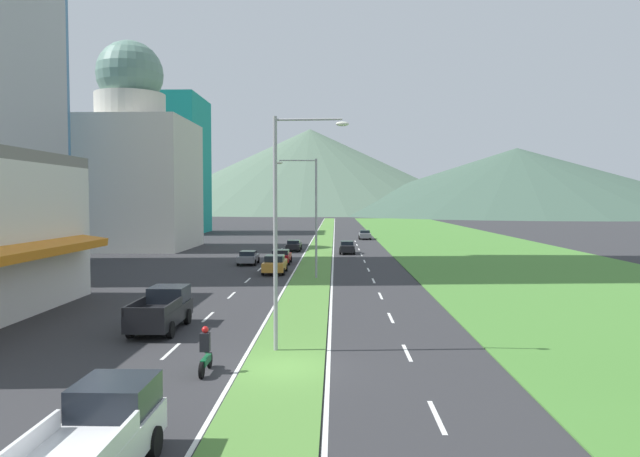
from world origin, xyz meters
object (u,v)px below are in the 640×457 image
Objects in this scene: car_0 at (347,247)px; car_1 at (281,256)px; car_3 at (365,235)px; car_4 at (248,257)px; street_lamp_mid at (312,210)px; street_lamp_near at (283,218)px; car_5 at (275,264)px; pickup_truck_1 at (96,440)px; pickup_truck_0 at (162,310)px; motorcycle_rider at (206,354)px; car_2 at (294,245)px.

car_0 reaches higher than car_1.
car_3 reaches higher than car_4.
street_lamp_mid is 2.28× the size of car_0.
street_lamp_mid is at bearing 89.33° from street_lamp_near.
car_5 reaches higher than car_0.
car_5 is (0.19, -7.87, 0.07)m from car_1.
pickup_truck_1 reaches higher than car_0.
street_lamp_mid is 2.08× the size of car_5.
pickup_truck_0 is (-10.18, -42.16, 0.21)m from car_0.
pickup_truck_0 is at bearing 174.04° from car_1.
street_lamp_near is at bearing -39.26° from motorcycle_rider.
pickup_truck_0 is at bearing 146.73° from street_lamp_near.
motorcycle_rider is (0.48, -30.36, -0.07)m from car_5.
car_0 is at bearing -119.26° from car_2.
pickup_truck_0 is 1.00× the size of pickup_truck_1.
car_3 is at bearing -19.68° from car_4.
car_1 reaches higher than car_4.
motorcycle_rider is at bearing -4.43° from pickup_truck_1.
car_4 is 0.86× the size of car_5.
car_3 is (3.42, 25.83, -0.01)m from car_0.
street_lamp_near reaches higher than street_lamp_mid.
car_0 is 20.50m from car_5.
pickup_truck_1 is at bearing -176.00° from car_4.
pickup_truck_0 is 8.49m from motorcycle_rider.
pickup_truck_1 is at bearing 179.77° from car_2.
street_lamp_near is 2.46× the size of car_4.
car_3 is at bearing -12.73° from car_5.
car_0 is 15.94m from car_4.
car_5 is 0.88× the size of pickup_truck_1.
pickup_truck_1 is (-3.34, -11.91, -4.81)m from street_lamp_near.
street_lamp_mid is 2.10× the size of car_2.
car_4 is at bearing 167.78° from car_2.
pickup_truck_1 is (-0.25, -62.13, 0.26)m from car_2.
car_0 reaches higher than car_4.
pickup_truck_1 is at bearing -7.04° from car_3.
car_3 is 2.21× the size of motorcycle_rider.
street_lamp_near reaches higher than pickup_truck_0.
car_0 is 58.78m from pickup_truck_1.
car_1 is 0.80× the size of pickup_truck_0.
car_0 is at bearing -7.23° from motorcycle_rider.
car_2 is 24.28m from car_3.
car_1 is at bearing -76.58° from car_4.
street_lamp_near is 1.87× the size of pickup_truck_0.
car_1 is at bearing 107.73° from street_lamp_mid.
car_5 is (3.42, -7.10, 0.11)m from car_4.
street_lamp_mid is 1.84× the size of pickup_truck_1.
car_3 is 0.93× the size of car_5.
car_2 is at bearing -0.23° from pickup_truck_1.
car_5 is 2.39× the size of motorcycle_rider.
car_5 is at bearing -0.28° from pickup_truck_1.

